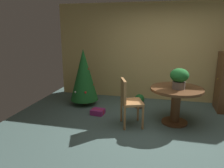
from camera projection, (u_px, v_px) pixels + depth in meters
ground_plane at (160, 135)px, 4.09m from camera, size 6.60×6.60×0.00m
back_wall_panel at (166, 53)px, 5.84m from camera, size 6.00×0.10×2.60m
round_dining_table at (176, 98)px, 4.46m from camera, size 1.06×1.06×0.76m
flower_vase at (179, 77)px, 4.29m from camera, size 0.36×0.36×0.41m
wooden_chair_left at (128, 99)px, 4.36m from camera, size 0.54×0.58×0.96m
holiday_tree at (84, 75)px, 5.55m from camera, size 0.71×0.71×1.44m
gift_box_purple at (98, 112)px, 5.05m from camera, size 0.31×0.28×0.12m
potted_plant at (139, 101)px, 5.47m from camera, size 0.26×0.26×0.34m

